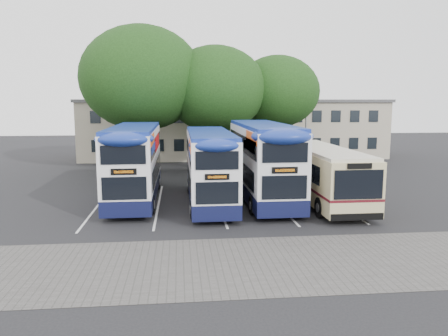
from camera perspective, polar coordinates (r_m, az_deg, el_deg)
name	(u,v)px	position (r m, az deg, el deg)	size (l,w,h in m)	color
ground	(302,224)	(22.10, 10.13, -7.20)	(120.00, 120.00, 0.00)	black
paving_strip	(287,262)	(17.01, 8.23, -12.04)	(40.00, 6.00, 0.01)	#595654
bay_lines	(218,203)	(26.21, -0.85, -4.54)	(14.12, 11.00, 0.01)	silver
depot_building	(234,128)	(47.86, 1.30, 5.28)	(32.40, 8.40, 6.20)	#ABA289
lamp_post	(306,111)	(42.13, 10.72, 7.29)	(0.25, 1.05, 9.06)	gray
tree_left	(142,78)	(37.61, -10.69, 11.45)	(10.20, 10.20, 12.25)	black
tree_mid	(215,89)	(37.71, -1.14, 10.24)	(8.64, 8.64, 10.71)	black
tree_right	(277,92)	(39.90, 6.95, 9.87)	(7.55, 7.55, 10.09)	black
bus_dd_left	(135,160)	(27.10, -11.56, 1.08)	(2.64, 10.87, 4.53)	#0E1236
bus_dd_mid	(210,164)	(25.68, -1.90, 0.53)	(2.49, 10.27, 4.28)	#0E1236
bus_dd_right	(263,158)	(26.76, 5.07, 1.30)	(2.72, 11.22, 4.67)	#0E1236
bus_single	(321,171)	(26.95, 12.55, -0.36)	(2.80, 10.99, 3.28)	#CBBD87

